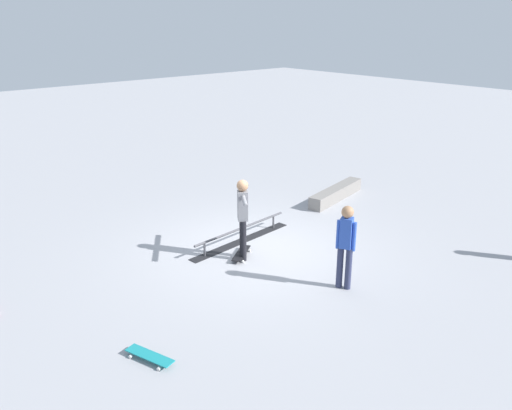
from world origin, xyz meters
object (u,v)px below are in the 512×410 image
skater_main (243,214)px  bystander_blue_shirt (346,243)px  skate_ledge (336,193)px  skateboard_main (241,253)px  loose_skateboard_teal (150,356)px  grind_rail (241,235)px

skater_main → bystander_blue_shirt: skater_main is taller
bystander_blue_shirt → skate_ledge: bearing=-73.3°
skate_ledge → skateboard_main: 4.41m
bystander_blue_shirt → skater_main: bearing=-10.2°
skateboard_main → loose_skateboard_teal: (3.25, 1.82, 0.00)m
skate_ledge → loose_skateboard_teal: 8.06m
loose_skateboard_teal → skate_ledge: bearing=-86.2°
bystander_blue_shirt → grind_rail: bearing=-24.0°
skateboard_main → loose_skateboard_teal: 3.72m
bystander_blue_shirt → loose_skateboard_teal: 3.93m
skateboard_main → skater_main: bearing=-140.6°
bystander_blue_shirt → loose_skateboard_teal: (3.81, -0.45, -0.83)m
skateboard_main → loose_skateboard_teal: same height
bystander_blue_shirt → loose_skateboard_teal: bearing=57.9°
grind_rail → skateboard_main: 0.78m
grind_rail → skate_ledge: 3.81m
skateboard_main → bystander_blue_shirt: bystander_blue_shirt is taller
grind_rail → loose_skateboard_teal: grind_rail is taller
grind_rail → skate_ledge: (-3.78, -0.49, 0.02)m
skater_main → skateboard_main: (-0.03, -0.09, -0.91)m
skater_main → loose_skateboard_teal: size_ratio=2.07×
skater_main → skateboard_main: skater_main is taller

